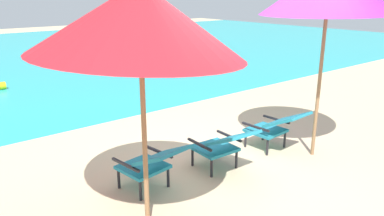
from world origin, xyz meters
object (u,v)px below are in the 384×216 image
object	(u,v)px
lounge_chair_left	(152,162)
beach_umbrella_left	(140,20)
lounge_chair_right	(275,126)
lounge_chair_center	(223,144)

from	to	relation	value
lounge_chair_left	beach_umbrella_left	xyz separation A→B (m)	(-0.41, -0.52, 1.69)
lounge_chair_left	beach_umbrella_left	distance (m)	1.82
lounge_chair_left	lounge_chair_right	xyz separation A→B (m)	(2.14, -0.11, 0.00)
lounge_chair_center	lounge_chair_right	bearing A→B (deg)	0.80
lounge_chair_left	beach_umbrella_left	size ratio (longest dim) A/B	0.37
lounge_chair_right	beach_umbrella_left	size ratio (longest dim) A/B	0.36
lounge_chair_right	beach_umbrella_left	distance (m)	3.09
lounge_chair_right	beach_umbrella_left	world-z (taller)	beach_umbrella_left
lounge_chair_center	lounge_chair_right	size ratio (longest dim) A/B	1.00
lounge_chair_left	beach_umbrella_left	world-z (taller)	beach_umbrella_left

